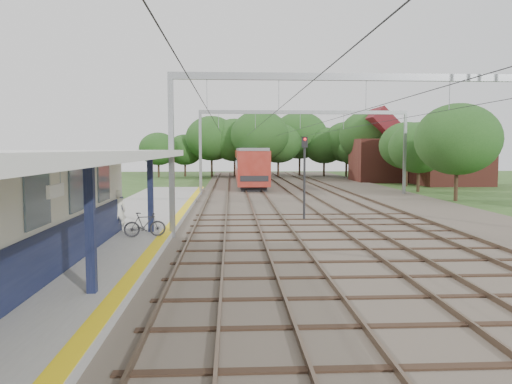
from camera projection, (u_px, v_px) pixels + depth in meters
name	position (u px, v px, depth m)	size (l,w,h in m)	color
ballast_bed	(320.00, 201.00, 36.52)	(18.00, 90.00, 0.10)	#473D33
platform	(107.00, 240.00, 20.01)	(5.00, 52.00, 0.35)	gray
yellow_stripe	(163.00, 235.00, 20.11)	(0.45, 52.00, 0.01)	yellow
canopy	(8.00, 157.00, 11.74)	(6.40, 20.00, 3.44)	#101634
rail_tracks	(286.00, 199.00, 36.38)	(11.80, 88.00, 0.15)	brown
catenary_system	(325.00, 122.00, 31.32)	(17.22, 88.00, 7.00)	gray
tree_band	(281.00, 141.00, 63.08)	(31.72, 30.88, 8.82)	#382619
house_near	(452.00, 157.00, 53.04)	(7.00, 6.12, 7.89)	brown
house_far	(388.00, 154.00, 58.74)	(8.00, 6.12, 8.66)	brown
person	(118.00, 211.00, 20.92)	(0.65, 0.42, 1.77)	white
bicycle	(145.00, 225.00, 19.76)	(0.46, 1.63, 0.98)	black
train	(247.00, 163.00, 60.89)	(2.92, 36.36, 3.84)	black
signal_post	(304.00, 168.00, 26.18)	(0.34, 0.30, 4.47)	black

